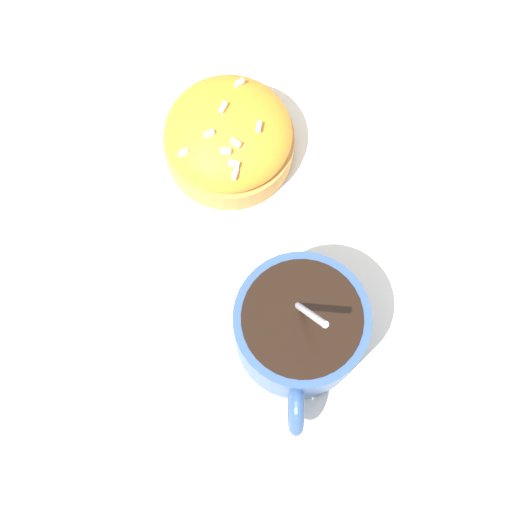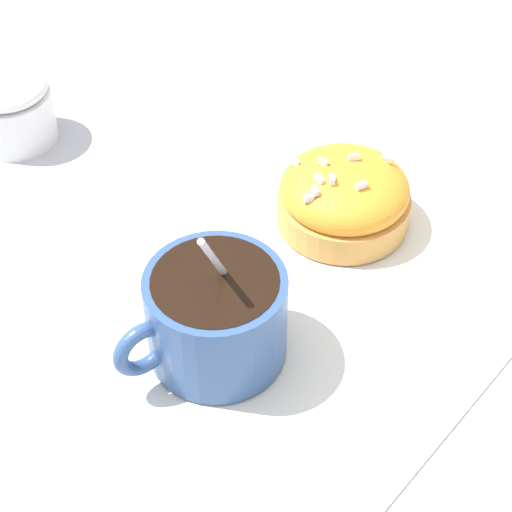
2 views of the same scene
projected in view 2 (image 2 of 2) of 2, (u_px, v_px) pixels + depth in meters
ground_plane at (284, 283)px, 0.57m from camera, size 3.00×3.00×0.00m
paper_napkin at (284, 282)px, 0.57m from camera, size 0.33×0.32×0.00m
coffee_cup at (210, 312)px, 0.50m from camera, size 0.11×0.08×0.11m
frosted_pastry at (344, 196)px, 0.60m from camera, size 0.09×0.09×0.05m
sugar_bowl at (10, 106)px, 0.67m from camera, size 0.07×0.07×0.06m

